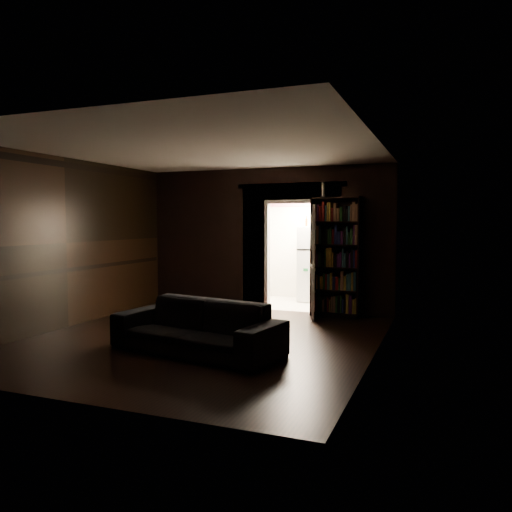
% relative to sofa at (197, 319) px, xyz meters
% --- Properties ---
extents(ground, '(5.50, 5.50, 0.00)m').
position_rel_sofa_xyz_m(ground, '(-0.25, 0.66, -0.45)').
color(ground, black).
rests_on(ground, ground).
extents(room_walls, '(5.02, 5.61, 2.84)m').
position_rel_sofa_xyz_m(room_walls, '(-0.26, 1.73, 1.23)').
color(room_walls, black).
rests_on(room_walls, ground).
extents(kitchen_alcove, '(2.20, 1.80, 2.60)m').
position_rel_sofa_xyz_m(kitchen_alcove, '(0.25, 4.53, 0.76)').
color(kitchen_alcove, beige).
rests_on(kitchen_alcove, ground).
extents(sofa, '(2.50, 1.44, 0.90)m').
position_rel_sofa_xyz_m(sofa, '(0.00, 0.00, 0.00)').
color(sofa, black).
rests_on(sofa, ground).
extents(bookshelf, '(0.90, 0.33, 2.20)m').
position_rel_sofa_xyz_m(bookshelf, '(1.18, 3.25, 0.65)').
color(bookshelf, black).
rests_on(bookshelf, ground).
extents(refrigerator, '(0.83, 0.78, 1.65)m').
position_rel_sofa_xyz_m(refrigerator, '(0.45, 4.77, 0.37)').
color(refrigerator, silver).
rests_on(refrigerator, ground).
extents(door, '(0.26, 0.84, 2.05)m').
position_rel_sofa_xyz_m(door, '(0.82, 2.97, 0.57)').
color(door, white).
rests_on(door, ground).
extents(figurine, '(0.11, 0.11, 0.27)m').
position_rel_sofa_xyz_m(figurine, '(0.95, 3.18, 1.89)').
color(figurine, white).
rests_on(figurine, bookshelf).
extents(bottles, '(0.56, 0.24, 0.23)m').
position_rel_sofa_xyz_m(bottles, '(0.43, 4.74, 1.31)').
color(bottles, black).
rests_on(bottles, refrigerator).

